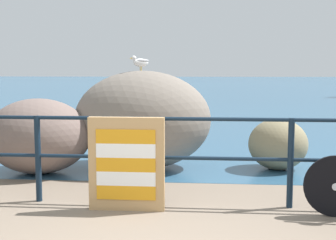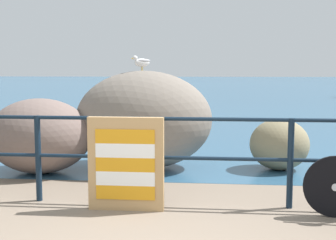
{
  "view_description": "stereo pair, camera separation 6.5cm",
  "coord_description": "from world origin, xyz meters",
  "px_view_note": "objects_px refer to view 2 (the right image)",
  "views": [
    {
      "loc": [
        0.54,
        -3.28,
        1.56
      ],
      "look_at": [
        0.04,
        2.34,
        0.94
      ],
      "focal_mm": 49.62,
      "sensor_mm": 36.0,
      "label": 1
    },
    {
      "loc": [
        0.61,
        -3.28,
        1.56
      ],
      "look_at": [
        0.04,
        2.34,
        0.94
      ],
      "focal_mm": 49.62,
      "sensor_mm": 36.0,
      "label": 2
    }
  ],
  "objects_px": {
    "breakwater_boulder_main": "(144,120)",
    "breakwater_boulder_right": "(279,144)",
    "breakwater_boulder_left": "(40,136)",
    "seagull": "(142,62)",
    "folded_deckchair_stack": "(126,164)"
  },
  "relations": [
    {
      "from": "seagull",
      "to": "folded_deckchair_stack",
      "type": "bearing_deg",
      "value": 58.61
    },
    {
      "from": "seagull",
      "to": "breakwater_boulder_main",
      "type": "bearing_deg",
      "value": 92.92
    },
    {
      "from": "seagull",
      "to": "breakwater_boulder_right",
      "type": "bearing_deg",
      "value": 145.28
    },
    {
      "from": "breakwater_boulder_right",
      "to": "seagull",
      "type": "height_order",
      "value": "seagull"
    },
    {
      "from": "breakwater_boulder_main",
      "to": "folded_deckchair_stack",
      "type": "bearing_deg",
      "value": -86.37
    },
    {
      "from": "breakwater_boulder_right",
      "to": "folded_deckchair_stack",
      "type": "bearing_deg",
      "value": -130.78
    },
    {
      "from": "breakwater_boulder_left",
      "to": "breakwater_boulder_right",
      "type": "distance_m",
      "value": 3.67
    },
    {
      "from": "folded_deckchair_stack",
      "to": "breakwater_boulder_right",
      "type": "bearing_deg",
      "value": 49.22
    },
    {
      "from": "breakwater_boulder_right",
      "to": "seagull",
      "type": "xyz_separation_m",
      "value": [
        -2.15,
        -0.04,
        1.28
      ]
    },
    {
      "from": "breakwater_boulder_left",
      "to": "seagull",
      "type": "xyz_separation_m",
      "value": [
        1.47,
        0.54,
        1.11
      ]
    },
    {
      "from": "folded_deckchair_stack",
      "to": "seagull",
      "type": "distance_m",
      "value": 2.54
    },
    {
      "from": "breakwater_boulder_main",
      "to": "breakwater_boulder_right",
      "type": "xyz_separation_m",
      "value": [
        2.12,
        0.08,
        -0.37
      ]
    },
    {
      "from": "folded_deckchair_stack",
      "to": "breakwater_boulder_main",
      "type": "xyz_separation_m",
      "value": [
        -0.14,
        2.21,
        0.25
      ]
    },
    {
      "from": "folded_deckchair_stack",
      "to": "breakwater_boulder_left",
      "type": "xyz_separation_m",
      "value": [
        -1.64,
        1.71,
        0.04
      ]
    },
    {
      "from": "breakwater_boulder_left",
      "to": "seagull",
      "type": "distance_m",
      "value": 1.92
    }
  ]
}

